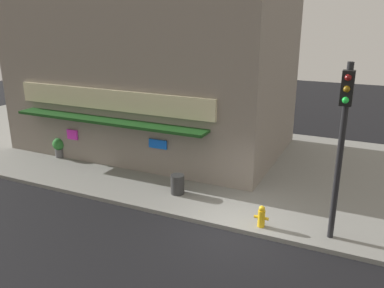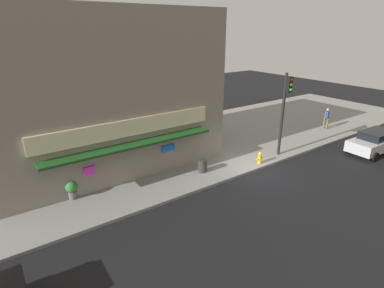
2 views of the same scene
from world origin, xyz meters
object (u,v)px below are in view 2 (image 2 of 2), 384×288
at_px(fire_hydrant, 260,158).
at_px(potted_plant_by_doorway, 72,189).
at_px(parked_car_silver, 376,141).
at_px(trash_can, 203,166).
at_px(pedestrian, 327,118).
at_px(traffic_light, 285,104).

xyz_separation_m(fire_hydrant, potted_plant_by_doorway, (-10.64, 2.42, 0.18)).
bearing_deg(potted_plant_by_doorway, parked_car_silver, -16.28).
relative_size(trash_can, potted_plant_by_doorway, 0.80).
xyz_separation_m(trash_can, pedestrian, (13.27, 0.58, 0.56)).
bearing_deg(pedestrian, traffic_light, -168.77).
distance_m(traffic_light, potted_plant_by_doorway, 13.26).
relative_size(traffic_light, pedestrian, 3.11).
bearing_deg(potted_plant_by_doorway, traffic_light, -9.93).
xyz_separation_m(fire_hydrant, parked_car_silver, (8.05, -3.04, 0.30)).
bearing_deg(trash_can, parked_car_silver, -19.61).
bearing_deg(trash_can, fire_hydrant, -17.14).
xyz_separation_m(traffic_light, pedestrian, (7.56, 1.50, -2.48)).
height_order(pedestrian, potted_plant_by_doorway, pedestrian).
relative_size(fire_hydrant, potted_plant_by_doorway, 0.78).
bearing_deg(traffic_light, pedestrian, 11.23).
height_order(traffic_light, potted_plant_by_doorway, traffic_light).
bearing_deg(parked_car_silver, fire_hydrant, 159.31).
height_order(pedestrian, parked_car_silver, pedestrian).
height_order(traffic_light, parked_car_silver, traffic_light).
height_order(traffic_light, fire_hydrant, traffic_light).
relative_size(traffic_light, fire_hydrant, 7.23).
distance_m(traffic_light, pedestrian, 8.09).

